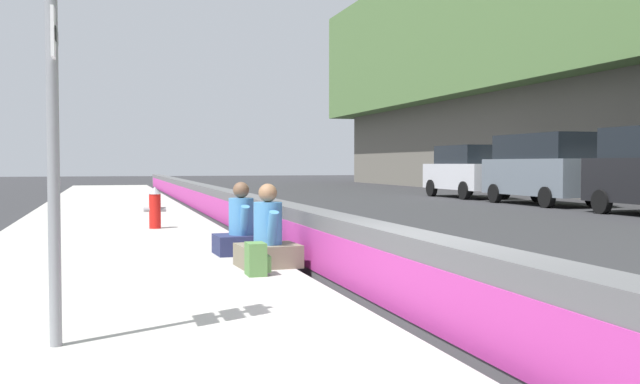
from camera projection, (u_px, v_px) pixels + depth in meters
ground_plane at (417, 324)px, 6.66m from camera, size 160.00×160.00×0.00m
sidewalk_strip at (124, 336)px, 5.90m from camera, size 80.00×4.40×0.14m
jersey_barrier at (417, 279)px, 6.64m from camera, size 76.00×0.45×0.85m
route_sign_post at (53, 64)px, 5.22m from camera, size 0.44×0.09×3.60m
fire_hydrant at (155, 207)px, 14.87m from camera, size 0.26×0.46×0.88m
seated_person_foreground at (268, 241)px, 9.39m from camera, size 0.72×0.83×1.10m
seated_person_middle at (241, 231)px, 10.69m from camera, size 0.70×0.81×1.08m
backpack at (257, 259)px, 8.65m from camera, size 0.32×0.28×0.40m
parked_car_fourth at (543, 167)px, 25.69m from camera, size 5.13×2.16×2.56m
parked_car_midline at (467, 171)px, 31.05m from camera, size 4.81×2.09×2.28m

